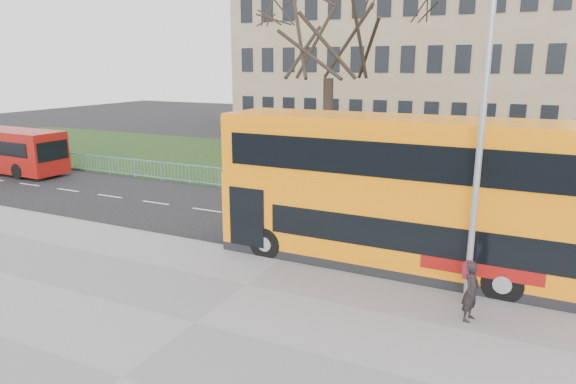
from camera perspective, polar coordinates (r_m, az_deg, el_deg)
The scene contains 10 objects.
ground at distance 19.22m, azimuth 1.63°, elevation -6.02°, with size 120.00×120.00×0.00m, color black.
pavement at distance 13.84m, azimuth -10.27°, elevation -14.33°, with size 80.00×10.50×0.12m, color slate.
kerb at distance 17.88m, azimuth -0.42°, elevation -7.34°, with size 80.00×0.20×0.14m, color gray.
grass_verge at distance 32.33m, azimuth 12.08°, elevation 2.01°, with size 80.00×15.40×0.08m, color #1B3613.
guard_railing at distance 24.98m, azimuth 7.86°, elevation -0.11°, with size 40.00×0.12×1.10m, color #679BB8, non-canonical shape.
bare_tree at distance 28.45m, azimuth 4.57°, elevation 14.72°, with size 9.64×9.64×13.77m, color black, non-canonical shape.
civic_building at distance 52.96m, azimuth 12.67°, elevation 14.11°, with size 30.00×15.00×14.00m, color #8C7158.
yellow_bus at distance 16.88m, azimuth 12.14°, elevation 0.18°, with size 11.74×2.90×4.91m.
pedestrian at distance 14.20m, azimuth 19.67°, elevation -10.34°, with size 0.58×0.38×1.60m, color black.
street_lamp at distance 14.23m, azimuth 20.23°, elevation 6.32°, with size 1.84×0.20×8.69m.
Camera 1 is at (7.36, -16.49, 6.57)m, focal length 32.00 mm.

